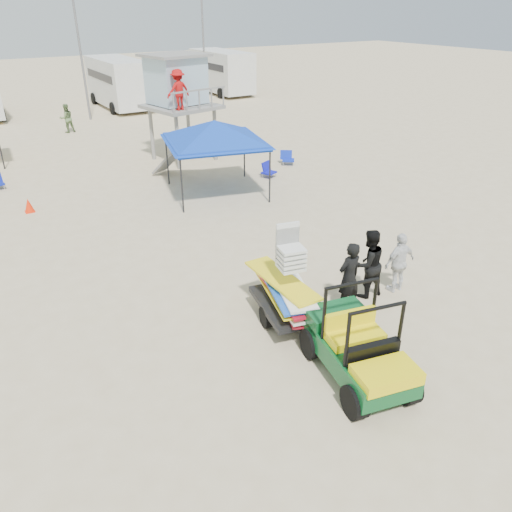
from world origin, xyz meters
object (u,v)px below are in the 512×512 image
surf_trailer (290,289)px  utility_cart (360,342)px  canopy_blue (214,124)px  man_left (349,277)px  lifeguard_tower (177,84)px

surf_trailer → utility_cart: bearing=-90.1°
utility_cart → surf_trailer: 2.34m
utility_cart → canopy_blue: bearing=76.1°
surf_trailer → man_left: (1.52, -0.30, 0.00)m
utility_cart → man_left: (1.52, 2.04, 0.00)m
utility_cart → canopy_blue: 11.57m
surf_trailer → lifeguard_tower: (3.54, 13.80, 2.52)m
man_left → lifeguard_tower: (2.03, 14.10, 2.52)m
utility_cart → surf_trailer: bearing=89.9°
surf_trailer → man_left: surf_trailer is taller
lifeguard_tower → utility_cart: bearing=-102.4°
lifeguard_tower → man_left: bearing=-98.2°
utility_cart → man_left: 2.54m
surf_trailer → lifeguard_tower: size_ratio=0.57×
surf_trailer → man_left: bearing=-11.2°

